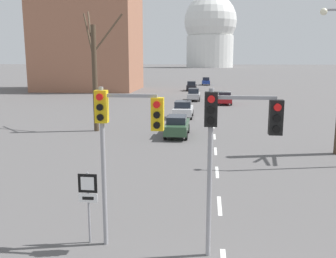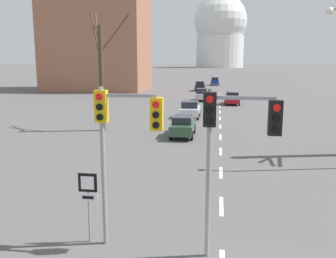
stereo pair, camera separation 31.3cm
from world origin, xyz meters
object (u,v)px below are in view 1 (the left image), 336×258
(sedan_far_left, at_px, (194,94))
(route_sign_post, at_px, (88,196))
(sedan_mid_centre, at_px, (206,81))
(sedan_near_left, at_px, (192,86))
(traffic_signal_centre_tall, at_px, (233,132))
(traffic_signal_near_left, at_px, (121,128))
(sedan_near_right, at_px, (183,109))
(sedan_distant_centre, at_px, (177,125))
(sedan_far_right, at_px, (224,98))

(sedan_far_left, bearing_deg, route_sign_post, -92.26)
(route_sign_post, height_order, sedan_mid_centre, route_sign_post)
(sedan_near_left, distance_m, sedan_far_left, 16.77)
(traffic_signal_centre_tall, bearing_deg, route_sign_post, 174.99)
(sedan_mid_centre, bearing_deg, sedan_near_left, -99.28)
(traffic_signal_near_left, relative_size, sedan_near_right, 1.26)
(sedan_near_right, bearing_deg, traffic_signal_near_left, -90.22)
(traffic_signal_near_left, distance_m, sedan_near_right, 26.24)
(sedan_near_right, bearing_deg, route_sign_post, -92.66)
(traffic_signal_centre_tall, relative_size, route_sign_post, 2.14)
(sedan_near_left, xyz_separation_m, sedan_distant_centre, (0.78, -41.47, -0.04))
(traffic_signal_near_left, distance_m, sedan_distant_centre, 17.23)
(traffic_signal_centre_tall, bearing_deg, sedan_far_right, 87.96)
(route_sign_post, bearing_deg, sedan_far_right, 81.43)
(sedan_far_left, bearing_deg, sedan_far_right, -42.23)
(traffic_signal_near_left, height_order, sedan_near_left, traffic_signal_near_left)
(route_sign_post, relative_size, sedan_distant_centre, 0.54)
(sedan_near_left, relative_size, sedan_near_right, 0.99)
(traffic_signal_centre_tall, xyz_separation_m, sedan_distant_centre, (-2.98, 17.32, -2.94))
(sedan_near_left, bearing_deg, traffic_signal_near_left, -89.49)
(sedan_far_right, bearing_deg, sedan_near_right, -110.71)
(sedan_near_right, relative_size, sedan_far_left, 0.96)
(route_sign_post, relative_size, sedan_far_right, 0.54)
(sedan_far_right, bearing_deg, sedan_mid_centre, 94.15)
(traffic_signal_centre_tall, distance_m, sedan_near_left, 58.98)
(route_sign_post, height_order, sedan_far_right, route_sign_post)
(traffic_signal_centre_tall, height_order, sedan_far_right, traffic_signal_centre_tall)
(traffic_signal_centre_tall, relative_size, sedan_distant_centre, 1.15)
(traffic_signal_near_left, distance_m, sedan_far_right, 38.40)
(sedan_mid_centre, height_order, sedan_distant_centre, sedan_mid_centre)
(sedan_far_left, bearing_deg, sedan_distant_centre, -90.63)
(traffic_signal_near_left, xyz_separation_m, sedan_distant_centre, (0.26, 16.98, -2.93))
(route_sign_post, distance_m, sedan_far_left, 41.71)
(sedan_far_left, bearing_deg, traffic_signal_near_left, -90.73)
(route_sign_post, bearing_deg, sedan_mid_centre, 87.58)
(route_sign_post, xyz_separation_m, sedan_far_right, (5.72, 37.97, -0.75))
(sedan_near_left, xyz_separation_m, sedan_far_left, (1.05, -16.74, 0.01))
(traffic_signal_near_left, height_order, sedan_near_right, traffic_signal_near_left)
(sedan_mid_centre, bearing_deg, traffic_signal_centre_tall, -89.05)
(sedan_mid_centre, bearing_deg, sedan_distant_centre, -91.75)
(sedan_far_right, relative_size, sedan_distant_centre, 0.99)
(sedan_mid_centre, bearing_deg, sedan_far_left, -92.62)
(traffic_signal_centre_tall, distance_m, sedan_mid_centre, 74.32)
(sedan_far_right, height_order, sedan_distant_centre, sedan_far_right)
(sedan_mid_centre, distance_m, sedan_far_left, 32.24)
(sedan_near_right, bearing_deg, traffic_signal_centre_tall, -83.22)
(sedan_near_left, bearing_deg, sedan_far_left, -86.39)
(route_sign_post, xyz_separation_m, sedan_mid_centre, (3.12, 73.87, -0.71))
(sedan_far_left, bearing_deg, sedan_near_right, -91.59)
(traffic_signal_centre_tall, xyz_separation_m, sedan_near_left, (-3.76, 58.79, -2.90))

